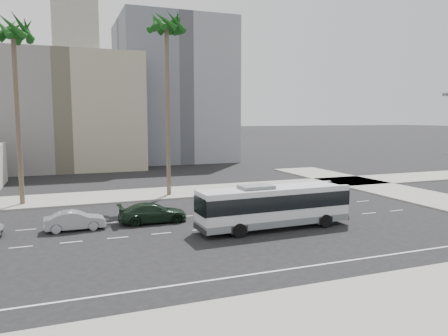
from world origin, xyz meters
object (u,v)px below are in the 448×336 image
city_bus (274,205)px  palm_near (166,29)px  car_a (153,213)px  palm_mid (13,37)px  car_b (75,221)px

city_bus → palm_near: size_ratio=0.62×
car_a → palm_mid: size_ratio=0.31×
car_a → palm_mid: (-10.06, 10.86, 14.53)m
car_a → city_bus: bearing=-121.9°
car_b → palm_near: bearing=-42.3°
city_bus → palm_mid: size_ratio=0.68×
palm_near → palm_mid: palm_near is taller
city_bus → car_b: city_bus is taller
palm_near → palm_mid: size_ratio=1.10×
city_bus → palm_mid: (-18.04, 15.86, 13.56)m
car_b → car_a: bearing=-88.4°
city_bus → palm_mid: 27.58m
palm_near → palm_mid: 14.01m
car_b → palm_near: (9.60, 10.91, 16.24)m
city_bus → car_a: size_ratio=2.20×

